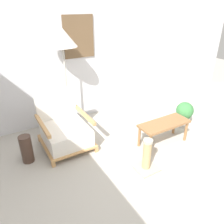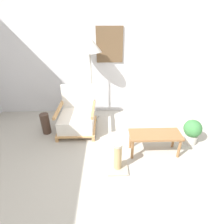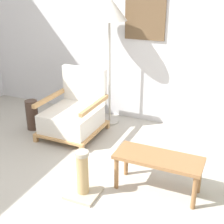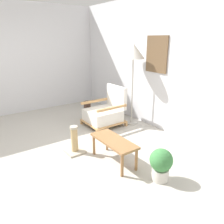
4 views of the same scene
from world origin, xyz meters
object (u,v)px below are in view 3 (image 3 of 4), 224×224
Objects in this scene: coffee_table at (158,162)px; scratching_post at (83,179)px; floor_lamp at (109,13)px; vase at (32,115)px; armchair at (74,114)px.

coffee_table is 1.77× the size of scratching_post.
vase is (-0.89, -0.65, -1.34)m from floor_lamp.
floor_lamp is at bearing 35.82° from vase.
vase is (-0.61, -0.11, -0.08)m from armchair.
floor_lamp is at bearing 105.84° from scratching_post.
floor_lamp is 2.09× the size of coffee_table.
coffee_table is at bearing -28.80° from armchair.
armchair is at bearing 123.81° from scratching_post.
scratching_post is (0.47, -1.66, -1.37)m from floor_lamp.
scratching_post is at bearing -36.61° from vase.
coffee_table is 2.10m from vase.
vase is 0.88× the size of scratching_post.
scratching_post reaches higher than vase.
floor_lamp is 4.19× the size of vase.
vase is (-2.00, 0.65, -0.12)m from coffee_table.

